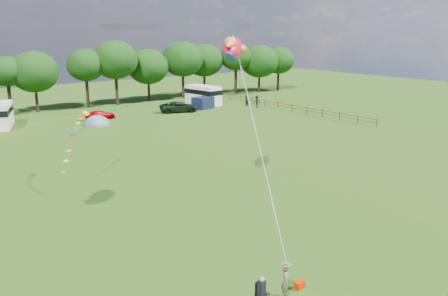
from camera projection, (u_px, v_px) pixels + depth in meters
ground_plane at (305, 237)px, 30.05m from camera, size 180.00×180.00×0.00m
tree_line at (60, 68)px, 74.05m from camera, size 102.98×10.98×10.27m
fence at (285, 106)px, 75.41m from camera, size 0.12×33.12×1.20m
car_c at (100, 115)px, 68.11m from camera, size 4.07×1.89×1.19m
car_d at (179, 107)px, 73.88m from camera, size 6.25×4.27×1.56m
campervan_c at (0, 115)px, 62.30m from camera, size 4.73×6.81×3.07m
campervan_d at (203, 95)px, 80.60m from camera, size 3.37×6.54×3.08m
tent_greyblue at (97, 125)px, 64.18m from camera, size 3.35×3.67×2.49m
awning_navy at (203, 103)px, 76.99m from camera, size 3.29×2.88×1.78m
kite_flyer at (286, 281)px, 23.22m from camera, size 0.69×0.70×1.63m
camp_chair at (261, 288)px, 22.57m from camera, size 0.73×0.75×1.42m
kite_bag at (300, 285)px, 24.18m from camera, size 0.53×0.38×0.36m
fish_kite at (232, 49)px, 35.08m from camera, size 3.63×3.38×2.10m
streamer_kite_b at (77, 131)px, 39.74m from camera, size 4.22×4.54×3.77m
walker_a at (246, 100)px, 79.77m from camera, size 0.94×0.69×1.76m
walker_b at (257, 102)px, 77.84m from camera, size 1.29×0.70×1.92m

